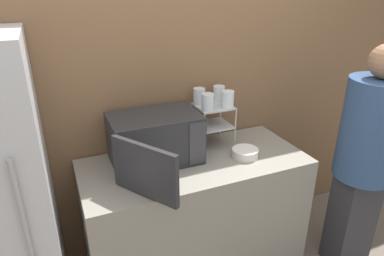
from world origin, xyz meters
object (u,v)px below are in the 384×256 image
object	(u,v)px
glass_front_right	(228,99)
person	(366,153)
glass_front_left	(208,102)
glass_back_left	(199,96)
microwave	(155,140)
dish_rack	(213,117)
glass_back_right	(219,94)
bowl	(245,153)

from	to	relation	value
glass_front_right	person	xyz separation A→B (m)	(0.81, -0.51, -0.34)
glass_front_left	person	xyz separation A→B (m)	(0.96, -0.51, -0.34)
glass_back_left	microwave	bearing A→B (deg)	-157.06
glass_front_left	glass_front_right	bearing A→B (deg)	-0.33
dish_rack	glass_back_right	size ratio (longest dim) A/B	2.61
dish_rack	glass_back_left	bearing A→B (deg)	138.08
dish_rack	glass_back_left	size ratio (longest dim) A/B	2.61
microwave	glass_front_right	distance (m)	0.57
microwave	glass_front_left	size ratio (longest dim) A/B	6.59
microwave	bowl	xyz separation A→B (m)	(0.58, -0.17, -0.13)
dish_rack	glass_front_left	bearing A→B (deg)	-139.06
glass_front_right	glass_back_left	world-z (taller)	same
bowl	dish_rack	bearing A→B (deg)	114.17
glass_front_right	glass_back_right	bearing A→B (deg)	90.34
glass_front_right	glass_back_left	bearing A→B (deg)	138.32
glass_front_right	person	size ratio (longest dim) A/B	0.07
dish_rack	glass_front_left	world-z (taller)	glass_front_left
glass_back_right	person	size ratio (longest dim) A/B	0.07
microwave	person	xyz separation A→B (m)	(1.34, -0.48, -0.14)
microwave	glass_back_right	world-z (taller)	glass_back_right
microwave	glass_front_left	bearing A→B (deg)	4.13
microwave	bowl	world-z (taller)	microwave
person	dish_rack	bearing A→B (deg)	147.03
microwave	dish_rack	size ratio (longest dim) A/B	2.52
microwave	dish_rack	world-z (taller)	microwave
glass_back_left	bowl	world-z (taller)	glass_back_left
glass_front_left	bowl	bearing A→B (deg)	-45.15
glass_back_left	person	world-z (taller)	person
glass_front_left	bowl	xyz separation A→B (m)	(0.19, -0.19, -0.33)
dish_rack	bowl	size ratio (longest dim) A/B	1.67
glass_back_right	bowl	bearing A→B (deg)	-82.69
microwave	person	size ratio (longest dim) A/B	0.46
person	microwave	bearing A→B (deg)	160.41
glass_back_left	person	bearing A→B (deg)	-33.76
microwave	glass_front_right	bearing A→B (deg)	2.87
microwave	glass_front_left	xyz separation A→B (m)	(0.39, 0.03, 0.19)
glass_front_left	glass_back_right	bearing A→B (deg)	40.64
dish_rack	glass_front_left	xyz separation A→B (m)	(-0.08, -0.07, 0.14)
glass_front_left	glass_back_right	world-z (taller)	same
dish_rack	bowl	xyz separation A→B (m)	(0.12, -0.26, -0.19)
microwave	dish_rack	distance (m)	0.47
person	glass_back_right	bearing A→B (deg)	141.75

